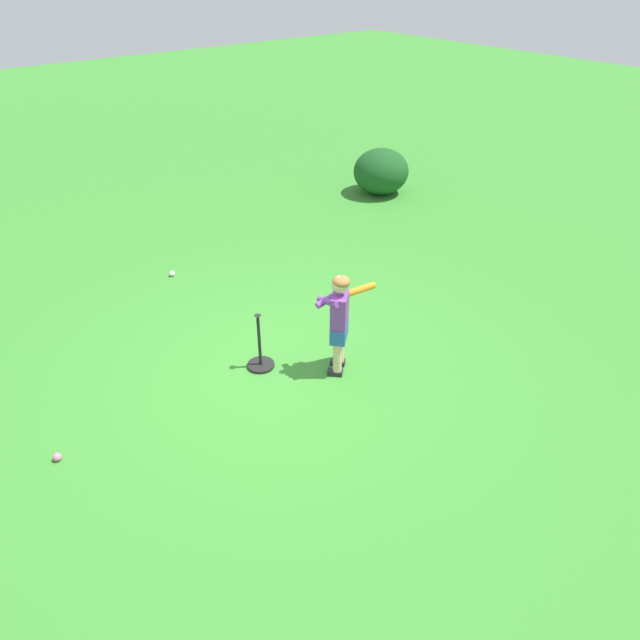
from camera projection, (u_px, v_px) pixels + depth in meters
ground_plane at (283, 368)px, 6.08m from camera, size 40.00×40.00×0.00m
child_batter at (340, 315)px, 5.72m from camera, size 0.61×0.36×1.08m
play_ball_behind_batter at (172, 273)px, 7.74m from camera, size 0.07×0.07×0.07m
play_ball_near_batter at (57, 457)px, 4.98m from camera, size 0.07×0.07×0.07m
batting_tee at (260, 358)px, 6.05m from camera, size 0.28×0.28×0.62m
shrub_left_background at (381, 171)px, 10.13m from camera, size 0.96×0.93×0.77m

